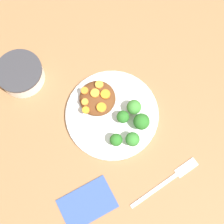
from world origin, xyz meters
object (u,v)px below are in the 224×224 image
fork (171,179)px  napkin (87,204)px  plate (112,114)px  dip_bowl (20,74)px

fork → napkin: size_ratio=1.21×
plate → napkin: plate is taller
napkin → dip_bowl: bearing=-68.5°
plate → dip_bowl: bearing=-31.1°
fork → napkin: same height
dip_bowl → napkin: 0.39m
dip_bowl → plate: bearing=148.9°
fork → napkin: (0.22, 0.03, 0.00)m
plate → fork: plate is taller
plate → fork: bearing=124.1°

